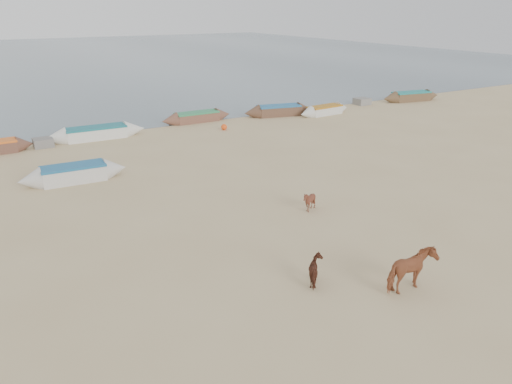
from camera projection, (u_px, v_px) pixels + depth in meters
ground at (310, 249)px, 18.83m from camera, size 140.00×140.00×0.00m
sea at (23, 59)px, 84.87m from camera, size 160.00×160.00×0.00m
cow_adult at (411, 271)px, 15.81m from camera, size 1.76×0.87×1.45m
calf_front at (309, 201)px, 22.14m from camera, size 1.02×0.95×0.94m
calf_right at (317, 271)px, 16.31m from camera, size 0.94×1.05×0.93m
near_canoe at (74, 173)px, 25.84m from camera, size 5.45×1.52×0.90m
waterline_canoes at (193, 122)px, 37.52m from camera, size 51.43×4.36×0.90m
beach_clutter at (196, 126)px, 36.83m from camera, size 42.80×3.56×0.64m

